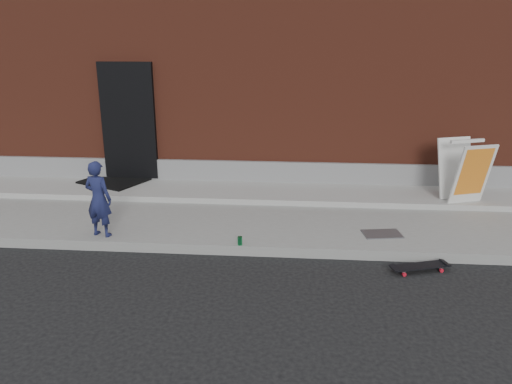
# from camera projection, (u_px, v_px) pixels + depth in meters

# --- Properties ---
(ground) EXTENTS (80.00, 80.00, 0.00)m
(ground) POSITION_uv_depth(u_px,v_px,m) (247.00, 256.00, 7.08)
(ground) COLOR black
(ground) RESTS_ON ground
(sidewalk) EXTENTS (20.00, 3.00, 0.15)m
(sidewalk) POSITION_uv_depth(u_px,v_px,m) (256.00, 215.00, 8.48)
(sidewalk) COLOR slate
(sidewalk) RESTS_ON ground
(apron) EXTENTS (20.00, 1.20, 0.10)m
(apron) POSITION_uv_depth(u_px,v_px,m) (260.00, 192.00, 9.30)
(apron) COLOR gray
(apron) RESTS_ON sidewalk
(building) EXTENTS (20.00, 8.10, 5.00)m
(building) POSITION_uv_depth(u_px,v_px,m) (273.00, 55.00, 12.97)
(building) COLOR maroon
(building) RESTS_ON ground
(child) EXTENTS (0.47, 0.36, 1.14)m
(child) POSITION_uv_depth(u_px,v_px,m) (98.00, 199.00, 7.26)
(child) COLOR #181C44
(child) RESTS_ON sidewalk
(skateboard) EXTENTS (0.80, 0.42, 0.09)m
(skateboard) POSITION_uv_depth(u_px,v_px,m) (420.00, 266.00, 6.60)
(skateboard) COLOR red
(skateboard) RESTS_ON ground
(pizza_sign) EXTENTS (0.86, 0.93, 1.07)m
(pizza_sign) POSITION_uv_depth(u_px,v_px,m) (465.00, 171.00, 8.52)
(pizza_sign) COLOR silver
(pizza_sign) RESTS_ON apron
(soda_can) EXTENTS (0.08, 0.08, 0.12)m
(soda_can) POSITION_uv_depth(u_px,v_px,m) (240.00, 241.00, 7.07)
(soda_can) COLOR #1C8C45
(soda_can) RESTS_ON sidewalk
(doormat) EXTENTS (1.41, 1.30, 0.03)m
(doormat) POSITION_uv_depth(u_px,v_px,m) (114.00, 181.00, 9.79)
(doormat) COLOR black
(doormat) RESTS_ON apron
(utility_plate) EXTENTS (0.61, 0.44, 0.02)m
(utility_plate) POSITION_uv_depth(u_px,v_px,m) (382.00, 234.00, 7.46)
(utility_plate) COLOR #5D5E62
(utility_plate) RESTS_ON sidewalk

